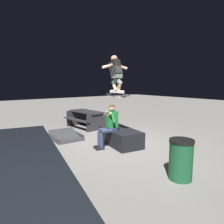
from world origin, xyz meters
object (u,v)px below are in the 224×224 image
(skater_airborne, at_px, (116,72))
(kicker_ramp, at_px, (66,137))
(ledge_box_main, at_px, (120,137))
(trash_bin, at_px, (181,159))
(picnic_table_back, at_px, (87,116))
(skateboard, at_px, (117,95))
(person_sitting_on_ledge, at_px, (109,124))

(skater_airborne, height_order, kicker_ramp, skater_airborne)
(ledge_box_main, relative_size, trash_bin, 1.89)
(picnic_table_back, bearing_deg, skater_airborne, 167.11)
(skateboard, height_order, trash_bin, skateboard)
(ledge_box_main, relative_size, picnic_table_back, 0.89)
(skater_airborne, bearing_deg, picnic_table_back, -12.89)
(skateboard, bearing_deg, kicker_ramp, 25.09)
(skateboard, distance_m, trash_bin, 2.75)
(skater_airborne, bearing_deg, trash_bin, 174.29)
(ledge_box_main, bearing_deg, person_sitting_on_ledge, 94.48)
(person_sitting_on_ledge, bearing_deg, kicker_ramp, 21.18)
(ledge_box_main, distance_m, trash_bin, 2.69)
(skateboard, relative_size, picnic_table_back, 0.56)
(picnic_table_back, bearing_deg, ledge_box_main, 171.96)
(skateboard, bearing_deg, person_sitting_on_ledge, 56.18)
(ledge_box_main, xyz_separation_m, person_sitting_on_ledge, (-0.04, 0.48, 0.50))
(ledge_box_main, relative_size, skater_airborne, 1.45)
(skateboard, relative_size, skater_airborne, 0.92)
(skateboard, distance_m, skater_airborne, 0.69)
(person_sitting_on_ledge, height_order, skater_airborne, skater_airborne)
(picnic_table_back, height_order, trash_bin, trash_bin)
(skateboard, height_order, kicker_ramp, skateboard)
(ledge_box_main, xyz_separation_m, picnic_table_back, (2.87, -0.41, 0.24))
(ledge_box_main, height_order, picnic_table_back, picnic_table_back)
(person_sitting_on_ledge, xyz_separation_m, skateboard, (-0.13, -0.20, 0.87))
(kicker_ramp, xyz_separation_m, trash_bin, (-4.31, -0.61, 0.37))
(person_sitting_on_ledge, xyz_separation_m, trash_bin, (-2.60, 0.05, -0.32))
(ledge_box_main, distance_m, person_sitting_on_ledge, 0.69)
(person_sitting_on_ledge, distance_m, picnic_table_back, 3.05)
(ledge_box_main, bearing_deg, picnic_table_back, -8.04)
(person_sitting_on_ledge, relative_size, trash_bin, 1.57)
(ledge_box_main, bearing_deg, trash_bin, 168.64)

